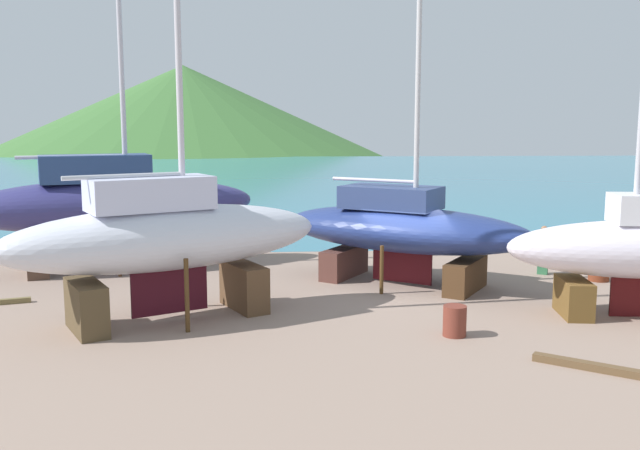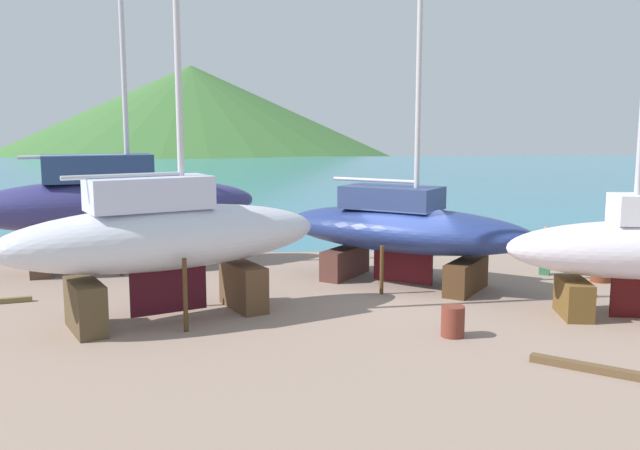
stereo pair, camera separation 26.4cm
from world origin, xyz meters
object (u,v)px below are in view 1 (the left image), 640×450
Objects in this scene: barrel_tipped_left at (455,321)px; sailboat_small_center at (111,203)px; worker at (543,249)px; barrel_blue_faded at (599,268)px; sailboat_mid_port at (167,237)px; sailboat_far_slipway at (402,228)px.

sailboat_small_center is at bearing 139.62° from barrel_tipped_left.
sailboat_small_center is at bearing -68.04° from worker.
barrel_blue_faded reaches higher than barrel_tipped_left.
barrel_blue_faded is at bearing -11.88° from sailboat_mid_port.
sailboat_small_center is at bearing 86.30° from sailboat_mid_port.
worker is (5.18, 1.07, -0.95)m from sailboat_far_slipway.
sailboat_far_slipway is at bearing 1.39° from sailboat_mid_port.
barrel_blue_faded is 8.53m from barrel_tipped_left.
barrel_tipped_left is (0.31, -5.71, -1.45)m from sailboat_far_slipway.
worker is 8.36m from barrel_tipped_left.
barrel_tipped_left is (-4.86, -6.78, -0.50)m from worker.
sailboat_far_slipway is 18.16× the size of barrel_tipped_left.
sailboat_far_slipway is 1.04× the size of sailboat_mid_port.
sailboat_mid_port is 16.08× the size of barrel_blue_faded.
sailboat_far_slipway is 16.77× the size of barrel_blue_faded.
barrel_blue_faded is at bearing 83.10° from worker.
barrel_blue_faded is (16.66, -3.08, -1.96)m from sailboat_small_center.
sailboat_mid_port is at bearing -85.54° from sailboat_small_center.
worker reaches higher than barrel_tipped_left.
worker is (15.16, -1.98, -1.49)m from sailboat_small_center.
sailboat_far_slipway reaches higher than worker.
sailboat_mid_port reaches higher than worker.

